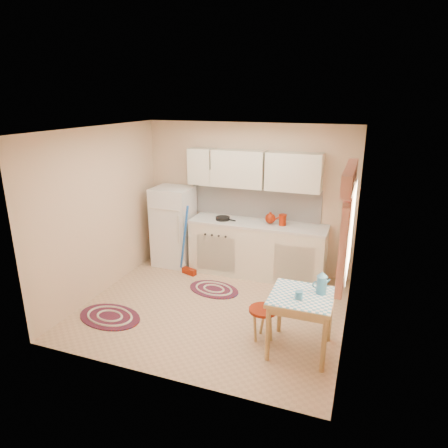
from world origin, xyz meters
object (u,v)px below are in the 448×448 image
Objects in this scene: base_cabinets at (257,250)px; table at (300,323)px; stool at (263,324)px; fridge at (174,226)px.

base_cabinets is 2.17m from table.
base_cabinets is 1.93m from stool.
stool is at bearing 170.64° from table.
base_cabinets is (1.52, 0.05, -0.26)m from fridge.
fridge is at bearing -178.12° from base_cabinets.
fridge is 2.80m from stool.
fridge is 3.33× the size of stool.
fridge is 1.94× the size of table.
table is at bearing -60.99° from base_cabinets.
base_cabinets reaches higher than stool.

